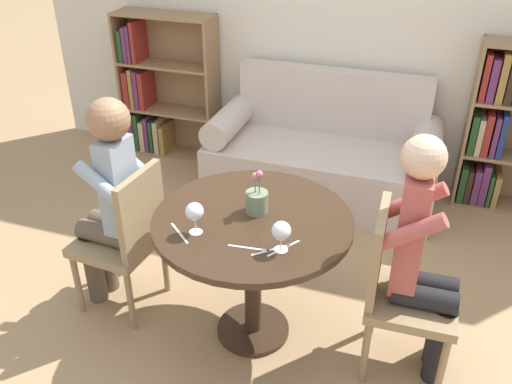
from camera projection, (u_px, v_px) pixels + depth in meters
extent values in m
plane|color=tan|center=(253.00, 331.00, 3.03)|extent=(16.00, 16.00, 0.00)
cube|color=silver|center=(344.00, 7.00, 4.04)|extent=(5.20, 0.05, 2.70)
cylinder|color=#382619|center=(253.00, 221.00, 2.66)|extent=(0.99, 0.99, 0.03)
cylinder|color=#382619|center=(253.00, 278.00, 2.84)|extent=(0.09, 0.09, 0.69)
cylinder|color=#382619|center=(253.00, 329.00, 3.03)|extent=(0.40, 0.40, 0.03)
cube|color=beige|center=(320.00, 170.00, 4.23)|extent=(1.72, 0.80, 0.42)
cube|color=beige|center=(333.00, 101.00, 4.26)|extent=(1.50, 0.16, 0.50)
cylinder|color=beige|center=(230.00, 120.00, 4.28)|extent=(0.22, 0.72, 0.22)
cylinder|color=beige|center=(426.00, 147.00, 3.86)|extent=(0.22, 0.72, 0.22)
cube|color=#93704C|center=(175.00, 83.00, 4.76)|extent=(0.85, 0.02, 1.24)
cube|color=#93704C|center=(126.00, 83.00, 4.77)|extent=(0.02, 0.28, 1.24)
cube|color=#93704C|center=(213.00, 93.00, 4.54)|extent=(0.02, 0.28, 1.24)
cube|color=#93704C|center=(174.00, 152.00, 4.97)|extent=(0.81, 0.28, 0.02)
cube|color=#93704C|center=(171.00, 110.00, 4.76)|extent=(0.81, 0.28, 0.02)
cube|color=#93704C|center=(167.00, 65.00, 4.55)|extent=(0.81, 0.28, 0.02)
cube|color=#93704C|center=(163.00, 15.00, 4.35)|extent=(0.81, 0.28, 0.02)
cube|color=#602D5B|center=(137.00, 128.00, 4.97)|extent=(0.05, 0.23, 0.34)
cube|color=#234723|center=(142.00, 129.00, 4.96)|extent=(0.04, 0.23, 0.35)
cube|color=tan|center=(147.00, 133.00, 4.96)|extent=(0.05, 0.23, 0.28)
cube|color=#602D5B|center=(152.00, 132.00, 4.93)|extent=(0.03, 0.23, 0.32)
cube|color=#234723|center=(156.00, 134.00, 4.93)|extent=(0.03, 0.23, 0.30)
cube|color=tan|center=(161.00, 134.00, 4.91)|extent=(0.04, 0.23, 0.30)
cube|color=olive|center=(167.00, 137.00, 4.91)|extent=(0.04, 0.23, 0.26)
cube|color=maroon|center=(132.00, 87.00, 4.77)|extent=(0.05, 0.23, 0.32)
cube|color=olive|center=(137.00, 86.00, 4.75)|extent=(0.04, 0.23, 0.35)
cube|color=#602D5B|center=(142.00, 87.00, 4.74)|extent=(0.04, 0.23, 0.34)
cube|color=maroon|center=(147.00, 89.00, 4.73)|extent=(0.04, 0.23, 0.33)
cube|color=#234723|center=(126.00, 44.00, 4.58)|extent=(0.04, 0.23, 0.26)
cube|color=#602D5B|center=(131.00, 43.00, 4.56)|extent=(0.04, 0.23, 0.29)
cube|color=#602D5B|center=(134.00, 42.00, 4.55)|extent=(0.03, 0.23, 0.31)
cube|color=maroon|center=(139.00, 41.00, 4.53)|extent=(0.03, 0.23, 0.34)
cube|color=#93704C|center=(467.00, 124.00, 3.97)|extent=(0.02, 0.28, 1.24)
cube|color=#93704C|center=(509.00, 205.00, 4.17)|extent=(0.81, 0.28, 0.02)
cube|color=#234723|center=(463.00, 180.00, 4.18)|extent=(0.05, 0.23, 0.29)
cube|color=#332319|center=(469.00, 182.00, 4.18)|extent=(0.04, 0.23, 0.27)
cube|color=#602D5B|center=(476.00, 182.00, 4.16)|extent=(0.05, 0.23, 0.28)
cube|color=#602D5B|center=(484.00, 181.00, 4.13)|extent=(0.05, 0.23, 0.33)
cube|color=#234723|center=(490.00, 186.00, 4.14)|extent=(0.03, 0.23, 0.26)
cube|color=olive|center=(496.00, 187.00, 4.13)|extent=(0.04, 0.23, 0.25)
cube|color=#234723|center=(473.00, 131.00, 3.98)|extent=(0.04, 0.23, 0.30)
cube|color=tan|center=(480.00, 133.00, 3.97)|extent=(0.04, 0.23, 0.28)
cube|color=maroon|center=(487.00, 132.00, 3.94)|extent=(0.05, 0.23, 0.32)
cube|color=#602D5B|center=(495.00, 134.00, 3.93)|extent=(0.03, 0.23, 0.30)
cube|color=navy|center=(502.00, 133.00, 3.91)|extent=(0.04, 0.23, 0.33)
cube|color=maroon|center=(485.00, 75.00, 3.76)|extent=(0.04, 0.23, 0.33)
cube|color=#602D5B|center=(493.00, 78.00, 3.75)|extent=(0.05, 0.23, 0.31)
cube|color=olive|center=(503.00, 76.00, 3.73)|extent=(0.05, 0.23, 0.35)
cube|color=#332319|center=(511.00, 80.00, 3.72)|extent=(0.05, 0.23, 0.30)
cylinder|color=#937A56|center=(116.00, 249.00, 3.36)|extent=(0.04, 0.04, 0.40)
cylinder|color=#937A56|center=(78.00, 284.00, 3.07)|extent=(0.04, 0.04, 0.40)
cylinder|color=#937A56|center=(165.00, 264.00, 3.23)|extent=(0.04, 0.04, 0.40)
cylinder|color=#937A56|center=(130.00, 301.00, 2.95)|extent=(0.04, 0.04, 0.40)
cube|color=#937A56|center=(118.00, 242.00, 3.04)|extent=(0.45, 0.45, 0.05)
cube|color=#937A56|center=(141.00, 212.00, 2.85)|extent=(0.07, 0.38, 0.45)
cylinder|color=#937A56|center=(442.00, 369.00, 2.54)|extent=(0.04, 0.04, 0.40)
cylinder|color=#937A56|center=(443.00, 318.00, 2.84)|extent=(0.04, 0.04, 0.40)
cylinder|color=#937A56|center=(365.00, 352.00, 2.63)|extent=(0.04, 0.04, 0.40)
cylinder|color=#937A56|center=(374.00, 304.00, 2.93)|extent=(0.04, 0.04, 0.40)
cube|color=#937A56|center=(412.00, 301.00, 2.62)|extent=(0.43, 0.43, 0.05)
cube|color=#937A56|center=(378.00, 252.00, 2.54)|extent=(0.05, 0.38, 0.45)
cylinder|color=brown|center=(106.00, 258.00, 3.24)|extent=(0.11, 0.11, 0.45)
cylinder|color=brown|center=(94.00, 268.00, 3.16)|extent=(0.11, 0.11, 0.45)
cylinder|color=brown|center=(115.00, 224.00, 3.07)|extent=(0.31, 0.13, 0.11)
cylinder|color=brown|center=(103.00, 234.00, 2.98)|extent=(0.31, 0.13, 0.11)
cube|color=#93A3B2|center=(119.00, 188.00, 2.84)|extent=(0.13, 0.21, 0.56)
cylinder|color=#93A3B2|center=(131.00, 162.00, 2.90)|extent=(0.29, 0.09, 0.23)
cylinder|color=#93A3B2|center=(100.00, 185.00, 2.69)|extent=(0.29, 0.09, 0.23)
sphere|color=#936B4C|center=(108.00, 119.00, 2.64)|extent=(0.22, 0.22, 0.22)
cylinder|color=black|center=(439.00, 345.00, 2.64)|extent=(0.11, 0.11, 0.45)
cylinder|color=black|center=(439.00, 330.00, 2.73)|extent=(0.11, 0.11, 0.45)
cylinder|color=black|center=(424.00, 298.00, 2.53)|extent=(0.30, 0.12, 0.11)
cylinder|color=black|center=(425.00, 283.00, 2.62)|extent=(0.30, 0.12, 0.11)
cube|color=#B2514C|center=(410.00, 234.00, 2.45)|extent=(0.13, 0.20, 0.59)
cylinder|color=#B2514C|center=(412.00, 232.00, 2.29)|extent=(0.29, 0.08, 0.23)
cylinder|color=#B2514C|center=(415.00, 200.00, 2.51)|extent=(0.29, 0.08, 0.23)
sphere|color=beige|center=(424.00, 157.00, 2.25)|extent=(0.19, 0.19, 0.19)
cylinder|color=white|center=(196.00, 232.00, 2.54)|extent=(0.06, 0.06, 0.00)
cylinder|color=white|center=(195.00, 225.00, 2.52)|extent=(0.01, 0.01, 0.08)
sphere|color=white|center=(195.00, 211.00, 2.49)|extent=(0.09, 0.09, 0.09)
sphere|color=beige|center=(195.00, 213.00, 2.49)|extent=(0.06, 0.06, 0.06)
cylinder|color=white|center=(281.00, 250.00, 2.42)|extent=(0.06, 0.06, 0.00)
cylinder|color=white|center=(281.00, 243.00, 2.41)|extent=(0.01, 0.01, 0.07)
sphere|color=white|center=(281.00, 231.00, 2.37)|extent=(0.09, 0.09, 0.09)
sphere|color=beige|center=(281.00, 233.00, 2.38)|extent=(0.06, 0.06, 0.06)
cylinder|color=gray|center=(256.00, 202.00, 2.68)|extent=(0.11, 0.11, 0.11)
cylinder|color=#4C7A42|center=(255.00, 184.00, 2.63)|extent=(0.01, 0.01, 0.09)
sphere|color=#E07F4C|center=(255.00, 176.00, 2.61)|extent=(0.04, 0.04, 0.04)
cylinder|color=#4C7A42|center=(259.00, 183.00, 2.63)|extent=(0.01, 0.01, 0.09)
sphere|color=#9E70B2|center=(259.00, 175.00, 2.61)|extent=(0.04, 0.04, 0.04)
cylinder|color=#4C7A42|center=(255.00, 185.00, 2.64)|extent=(0.01, 0.01, 0.07)
sphere|color=#9E70B2|center=(255.00, 179.00, 2.62)|extent=(0.04, 0.04, 0.04)
cylinder|color=#4C7A42|center=(259.00, 184.00, 2.61)|extent=(0.00, 0.01, 0.11)
sphere|color=#D16684|center=(259.00, 174.00, 2.58)|extent=(0.04, 0.04, 0.04)
cube|color=silver|center=(271.00, 250.00, 2.42)|extent=(0.15, 0.14, 0.00)
cube|color=silver|center=(249.00, 248.00, 2.44)|extent=(0.19, 0.03, 0.00)
cube|color=silver|center=(180.00, 233.00, 2.54)|extent=(0.15, 0.13, 0.00)
cube|color=silver|center=(284.00, 248.00, 2.43)|extent=(0.11, 0.17, 0.00)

